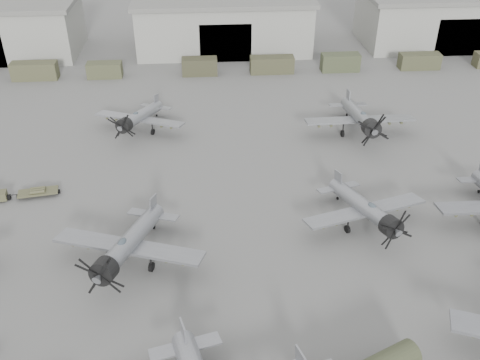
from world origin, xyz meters
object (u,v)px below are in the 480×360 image
Objects in this scene: aircraft_mid_2 at (367,210)px; tug_trailer at (13,195)px; aircraft_mid_1 at (127,246)px; aircraft_far_0 at (138,118)px; aircraft_far_1 at (361,118)px.

tug_trailer is at bearing 151.11° from aircraft_mid_2.
aircraft_far_0 is at bearing 111.34° from aircraft_mid_1.
tug_trailer is at bearing -165.40° from aircraft_far_1.
tug_trailer is at bearing 157.25° from aircraft_mid_1.
aircraft_mid_1 is at bearing 173.39° from aircraft_mid_2.
tug_trailer is (-37.62, -10.42, -1.87)m from aircraft_far_1.
aircraft_mid_1 is 1.15× the size of aircraft_far_0.
aircraft_far_0 is 1.62× the size of tug_trailer.
aircraft_mid_2 is 1.07× the size of aircraft_far_0.
aircraft_far_0 is at bearing 40.47° from tug_trailer.
aircraft_mid_1 is 24.27m from aircraft_far_0.
aircraft_far_1 is at bearing 6.50° from tug_trailer.
aircraft_far_1 reaches higher than aircraft_mid_2.
tug_trailer is (-33.49, 7.29, -1.63)m from aircraft_mid_2.
aircraft_mid_2 is at bearing -21.25° from tug_trailer.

